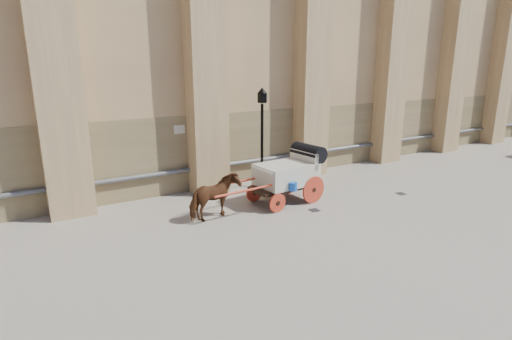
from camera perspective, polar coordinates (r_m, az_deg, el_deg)
ground at (r=13.50m, az=3.73°, el=-6.31°), size 90.00×90.00×0.00m
horse at (r=12.92m, az=-5.92°, el=-3.91°), size 1.86×1.17×1.46m
carriage at (r=14.50m, az=4.83°, el=-0.32°), size 4.69×1.75×2.02m
street_lamp at (r=15.90m, az=0.87°, el=4.99°), size 0.38×0.38×4.02m
drain_grate_near at (r=13.96m, az=8.34°, el=-5.69°), size 0.35×0.35×0.01m
drain_grate_far at (r=16.53m, az=19.99°, el=-3.19°), size 0.37×0.37×0.01m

